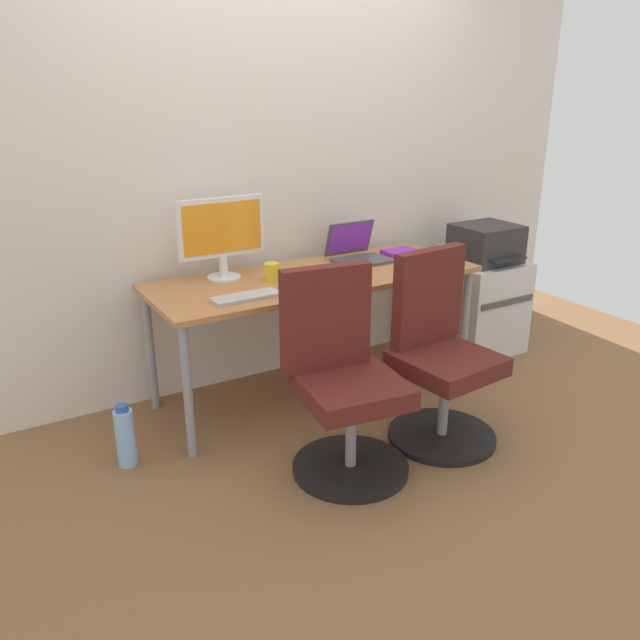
{
  "coord_description": "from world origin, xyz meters",
  "views": [
    {
      "loc": [
        -1.72,
        -2.92,
        1.69
      ],
      "look_at": [
        0.0,
        -0.05,
        0.46
      ],
      "focal_mm": 36.25,
      "sensor_mm": 36.0,
      "label": 1
    }
  ],
  "objects_px": {
    "office_chair_left": "(343,383)",
    "office_chair_right": "(439,357)",
    "printer": "(486,244)",
    "water_bottle_on_floor": "(125,437)",
    "side_cabinet": "(480,306)",
    "desktop_monitor": "(222,232)",
    "open_laptop": "(357,251)",
    "coffee_mug": "(272,272)"
  },
  "relations": [
    {
      "from": "office_chair_left",
      "to": "office_chair_right",
      "type": "height_order",
      "value": "same"
    },
    {
      "from": "printer",
      "to": "water_bottle_on_floor",
      "type": "distance_m",
      "value": 2.49
    },
    {
      "from": "water_bottle_on_floor",
      "to": "side_cabinet",
      "type": "bearing_deg",
      "value": 4.8
    },
    {
      "from": "desktop_monitor",
      "to": "open_laptop",
      "type": "height_order",
      "value": "desktop_monitor"
    },
    {
      "from": "side_cabinet",
      "to": "printer",
      "type": "relative_size",
      "value": 1.51
    },
    {
      "from": "printer",
      "to": "coffee_mug",
      "type": "bearing_deg",
      "value": 178.64
    },
    {
      "from": "water_bottle_on_floor",
      "to": "open_laptop",
      "type": "bearing_deg",
      "value": 12.8
    },
    {
      "from": "office_chair_right",
      "to": "water_bottle_on_floor",
      "type": "relative_size",
      "value": 3.03
    },
    {
      "from": "side_cabinet",
      "to": "office_chair_right",
      "type": "bearing_deg",
      "value": -143.83
    },
    {
      "from": "desktop_monitor",
      "to": "open_laptop",
      "type": "distance_m",
      "value": 0.84
    },
    {
      "from": "printer",
      "to": "desktop_monitor",
      "type": "distance_m",
      "value": 1.75
    },
    {
      "from": "water_bottle_on_floor",
      "to": "coffee_mug",
      "type": "xyz_separation_m",
      "value": [
        0.9,
        0.24,
        0.61
      ]
    },
    {
      "from": "side_cabinet",
      "to": "water_bottle_on_floor",
      "type": "relative_size",
      "value": 1.95
    },
    {
      "from": "printer",
      "to": "desktop_monitor",
      "type": "xyz_separation_m",
      "value": [
        -1.72,
        0.2,
        0.23
      ]
    },
    {
      "from": "office_chair_left",
      "to": "coffee_mug",
      "type": "bearing_deg",
      "value": 87.17
    },
    {
      "from": "office_chair_left",
      "to": "office_chair_right",
      "type": "xyz_separation_m",
      "value": [
        0.57,
        0.0,
        0.0
      ]
    },
    {
      "from": "desktop_monitor",
      "to": "coffee_mug",
      "type": "distance_m",
      "value": 0.33
    },
    {
      "from": "office_chair_right",
      "to": "printer",
      "type": "bearing_deg",
      "value": 36.13
    },
    {
      "from": "side_cabinet",
      "to": "open_laptop",
      "type": "xyz_separation_m",
      "value": [
        -0.9,
        0.14,
        0.46
      ]
    },
    {
      "from": "office_chair_left",
      "to": "water_bottle_on_floor",
      "type": "relative_size",
      "value": 3.03
    },
    {
      "from": "side_cabinet",
      "to": "open_laptop",
      "type": "bearing_deg",
      "value": 171.1
    },
    {
      "from": "office_chair_right",
      "to": "side_cabinet",
      "type": "height_order",
      "value": "office_chair_right"
    },
    {
      "from": "office_chair_right",
      "to": "open_laptop",
      "type": "relative_size",
      "value": 3.03
    },
    {
      "from": "desktop_monitor",
      "to": "open_laptop",
      "type": "bearing_deg",
      "value": -3.89
    },
    {
      "from": "office_chair_left",
      "to": "desktop_monitor",
      "type": "distance_m",
      "value": 1.07
    },
    {
      "from": "printer",
      "to": "water_bottle_on_floor",
      "type": "bearing_deg",
      "value": -175.22
    },
    {
      "from": "printer",
      "to": "open_laptop",
      "type": "relative_size",
      "value": 1.29
    },
    {
      "from": "water_bottle_on_floor",
      "to": "open_laptop",
      "type": "xyz_separation_m",
      "value": [
        1.51,
        0.34,
        0.61
      ]
    },
    {
      "from": "side_cabinet",
      "to": "water_bottle_on_floor",
      "type": "xyz_separation_m",
      "value": [
        -2.42,
        -0.2,
        -0.16
      ]
    },
    {
      "from": "water_bottle_on_floor",
      "to": "open_laptop",
      "type": "distance_m",
      "value": 1.67
    },
    {
      "from": "office_chair_left",
      "to": "printer",
      "type": "distance_m",
      "value": 1.74
    },
    {
      "from": "open_laptop",
      "to": "coffee_mug",
      "type": "distance_m",
      "value": 0.62
    },
    {
      "from": "side_cabinet",
      "to": "water_bottle_on_floor",
      "type": "height_order",
      "value": "side_cabinet"
    },
    {
      "from": "office_chair_left",
      "to": "desktop_monitor",
      "type": "bearing_deg",
      "value": 100.38
    },
    {
      "from": "printer",
      "to": "open_laptop",
      "type": "xyz_separation_m",
      "value": [
        -0.9,
        0.14,
        0.03
      ]
    },
    {
      "from": "office_chair_right",
      "to": "desktop_monitor",
      "type": "height_order",
      "value": "desktop_monitor"
    },
    {
      "from": "office_chair_left",
      "to": "side_cabinet",
      "type": "bearing_deg",
      "value": 24.91
    },
    {
      "from": "office_chair_right",
      "to": "water_bottle_on_floor",
      "type": "xyz_separation_m",
      "value": [
        -1.43,
        0.52,
        -0.28
      ]
    },
    {
      "from": "side_cabinet",
      "to": "desktop_monitor",
      "type": "height_order",
      "value": "desktop_monitor"
    },
    {
      "from": "office_chair_right",
      "to": "open_laptop",
      "type": "bearing_deg",
      "value": 84.39
    },
    {
      "from": "desktop_monitor",
      "to": "printer",
      "type": "bearing_deg",
      "value": -6.56
    },
    {
      "from": "side_cabinet",
      "to": "coffee_mug",
      "type": "distance_m",
      "value": 1.58
    }
  ]
}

